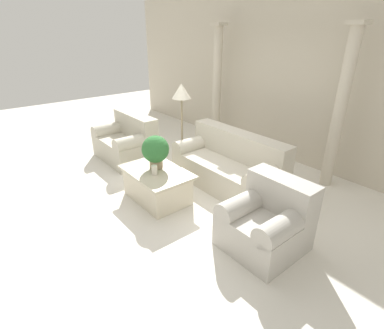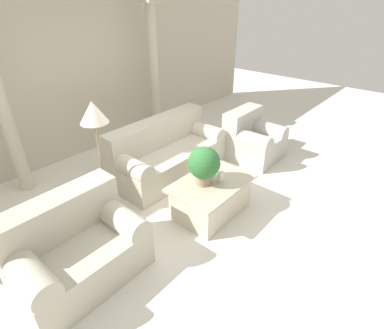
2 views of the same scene
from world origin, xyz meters
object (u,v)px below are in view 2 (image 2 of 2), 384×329
object	(u,v)px
potted_plant	(204,164)
armchair	(252,139)
coffee_table	(211,197)
sofa_long	(167,153)
floor_lamp	(95,121)
loveseat	(76,248)

from	to	relation	value
potted_plant	armchair	size ratio (longest dim) A/B	0.59
armchair	coffee_table	bearing A→B (deg)	-166.39
sofa_long	floor_lamp	xyz separation A→B (m)	(-1.24, -0.05, 0.95)
sofa_long	coffee_table	bearing A→B (deg)	-106.86
potted_plant	floor_lamp	bearing A→B (deg)	125.42
coffee_table	floor_lamp	xyz separation A→B (m)	(-0.87, 1.16, 1.06)
loveseat	armchair	world-z (taller)	loveseat
loveseat	floor_lamp	distance (m)	1.49
sofa_long	armchair	world-z (taller)	sofa_long
coffee_table	armchair	distance (m)	1.83
sofa_long	floor_lamp	world-z (taller)	floor_lamp
sofa_long	coffee_table	world-z (taller)	sofa_long
potted_plant	loveseat	bearing A→B (deg)	167.90
coffee_table	floor_lamp	distance (m)	1.80
coffee_table	armchair	world-z (taller)	armchair
potted_plant	coffee_table	bearing A→B (deg)	-33.17
potted_plant	floor_lamp	xyz separation A→B (m)	(-0.78, 1.09, 0.53)
sofa_long	coffee_table	distance (m)	1.27
armchair	sofa_long	bearing A→B (deg)	151.01
sofa_long	armchair	distance (m)	1.61
sofa_long	floor_lamp	bearing A→B (deg)	-177.47
potted_plant	armchair	bearing A→B (deg)	11.10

